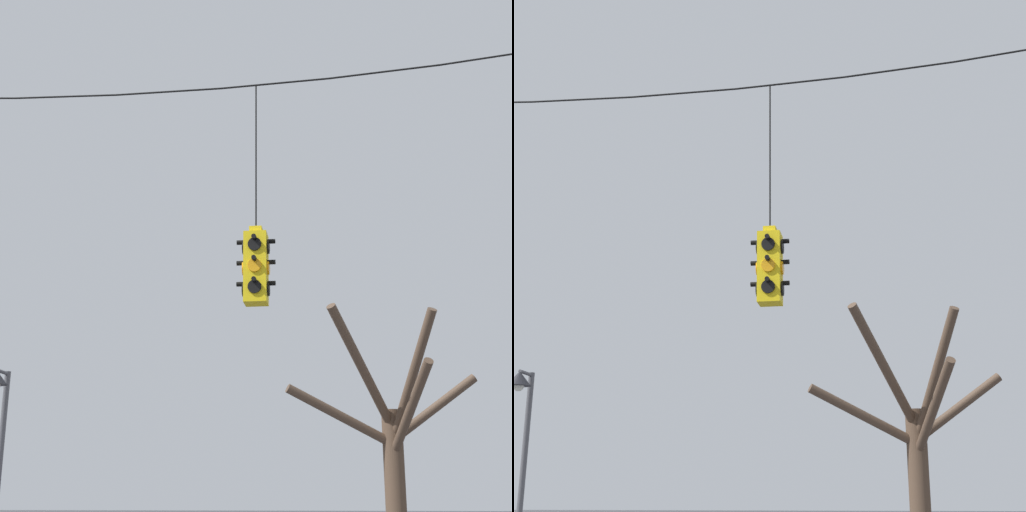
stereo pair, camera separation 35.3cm
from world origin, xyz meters
TOP-DOWN VIEW (x-y plane):
  - span_wire at (0.00, 0.20)m, footprint 12.14×0.03m
  - traffic_light_near_right_pole at (1.43, 0.20)m, footprint 0.58×0.58m
  - bare_tree at (3.62, 6.60)m, footprint 4.21×3.79m

SIDE VIEW (x-z plane):
  - bare_tree at x=3.62m, z-range -0.03..5.48m
  - traffic_light_near_right_pole at x=1.43m, z-range 3.17..6.76m
  - span_wire at x=0.00m, z-range 7.89..8.27m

